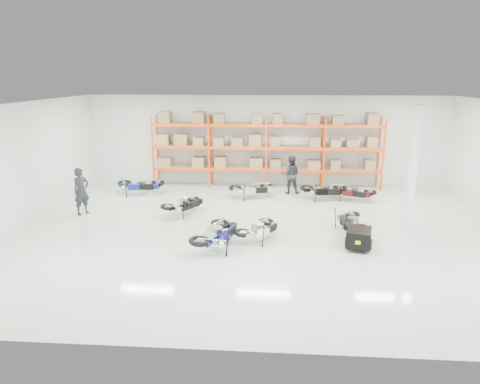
# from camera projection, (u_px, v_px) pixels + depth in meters

# --- Properties ---
(room) EXTENTS (18.00, 18.00, 18.00)m
(room) POSITION_uv_depth(u_px,v_px,m) (264.00, 171.00, 14.87)
(room) COLOR #B7CDB9
(room) RESTS_ON ground
(pallet_rack) EXTENTS (11.28, 0.98, 3.62)m
(pallet_rack) POSITION_uv_depth(u_px,v_px,m) (266.00, 142.00, 21.07)
(pallet_rack) COLOR #F7460D
(pallet_rack) RESTS_ON ground
(structural_column) EXTENTS (0.25, 0.25, 4.50)m
(structural_column) POSITION_uv_depth(u_px,v_px,m) (413.00, 170.00, 14.99)
(structural_column) COLOR white
(structural_column) RESTS_ON ground
(moto_blue_centre) EXTENTS (1.52, 2.23, 1.31)m
(moto_blue_centre) POSITION_uv_depth(u_px,v_px,m) (218.00, 230.00, 13.83)
(moto_blue_centre) COLOR #0A074D
(moto_blue_centre) RESTS_ON ground
(moto_silver_left) EXTENTS (1.61, 1.86, 1.08)m
(moto_silver_left) POSITION_uv_depth(u_px,v_px,m) (260.00, 226.00, 14.50)
(moto_silver_left) COLOR silver
(moto_silver_left) RESTS_ON ground
(moto_black_far_left) EXTENTS (1.66, 1.87, 1.10)m
(moto_black_far_left) POSITION_uv_depth(u_px,v_px,m) (184.00, 202.00, 17.27)
(moto_black_far_left) COLOR black
(moto_black_far_left) RESTS_ON ground
(moto_touring_right) EXTENTS (0.83, 1.66, 1.07)m
(moto_touring_right) POSITION_uv_depth(u_px,v_px,m) (350.00, 218.00, 15.30)
(moto_touring_right) COLOR black
(moto_touring_right) RESTS_ON ground
(trailer) EXTENTS (0.97, 1.65, 0.67)m
(trailer) POSITION_uv_depth(u_px,v_px,m) (359.00, 238.00, 13.80)
(trailer) COLOR black
(trailer) RESTS_ON ground
(moto_back_a) EXTENTS (1.98, 1.07, 1.25)m
(moto_back_a) POSITION_uv_depth(u_px,v_px,m) (140.00, 182.00, 20.09)
(moto_back_a) COLOR navy
(moto_back_a) RESTS_ON ground
(moto_back_b) EXTENTS (1.97, 1.39, 1.16)m
(moto_back_b) POSITION_uv_depth(u_px,v_px,m) (252.00, 186.00, 19.53)
(moto_back_b) COLOR #ABB1B5
(moto_back_b) RESTS_ON ground
(moto_back_c) EXTENTS (1.93, 1.08, 1.20)m
(moto_back_c) POSITION_uv_depth(u_px,v_px,m) (325.00, 187.00, 19.27)
(moto_back_c) COLOR black
(moto_back_c) RESTS_ON ground
(moto_back_d) EXTENTS (1.87, 1.44, 1.09)m
(moto_back_d) POSITION_uv_depth(u_px,v_px,m) (353.00, 189.00, 19.14)
(moto_back_d) COLOR #3F0F0C
(moto_back_d) RESTS_ON ground
(person_left) EXTENTS (0.76, 0.83, 1.91)m
(person_left) POSITION_uv_depth(u_px,v_px,m) (81.00, 191.00, 17.15)
(person_left) COLOR #22232A
(person_left) RESTS_ON ground
(person_back) EXTENTS (0.93, 0.75, 1.81)m
(person_back) POSITION_uv_depth(u_px,v_px,m) (291.00, 175.00, 20.19)
(person_back) COLOR #22222A
(person_back) RESTS_ON ground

